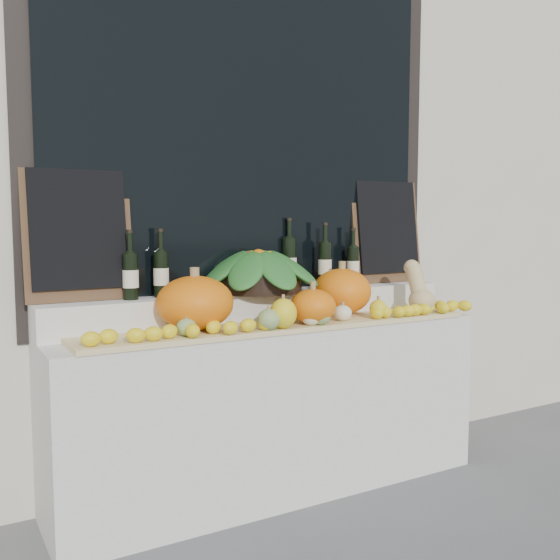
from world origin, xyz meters
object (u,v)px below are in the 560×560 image
object	(u,v)px
produce_bowl	(258,271)
butternut_squash	(419,291)
pumpkin_left	(195,303)
wine_bottle_tall	(289,263)
pumpkin_right	(342,291)

from	to	relation	value
produce_bowl	butternut_squash	bearing A→B (deg)	-18.53
pumpkin_left	produce_bowl	xyz separation A→B (m)	(0.44, 0.20, 0.12)
produce_bowl	wine_bottle_tall	distance (m)	0.25
pumpkin_right	butternut_squash	world-z (taller)	butternut_squash
pumpkin_left	butternut_squash	distance (m)	1.31
pumpkin_right	butternut_squash	bearing A→B (deg)	-18.99
pumpkin_right	produce_bowl	world-z (taller)	produce_bowl
pumpkin_left	butternut_squash	size ratio (longest dim) A/B	1.25
pumpkin_left	pumpkin_right	bearing A→B (deg)	3.63
pumpkin_right	wine_bottle_tall	bearing A→B (deg)	133.25
butternut_squash	wine_bottle_tall	bearing A→B (deg)	149.94
butternut_squash	produce_bowl	distance (m)	0.92
pumpkin_left	pumpkin_right	xyz separation A→B (m)	(0.88, 0.06, -0.00)
pumpkin_left	butternut_squash	world-z (taller)	butternut_squash
produce_bowl	wine_bottle_tall	xyz separation A→B (m)	(0.23, 0.08, 0.03)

